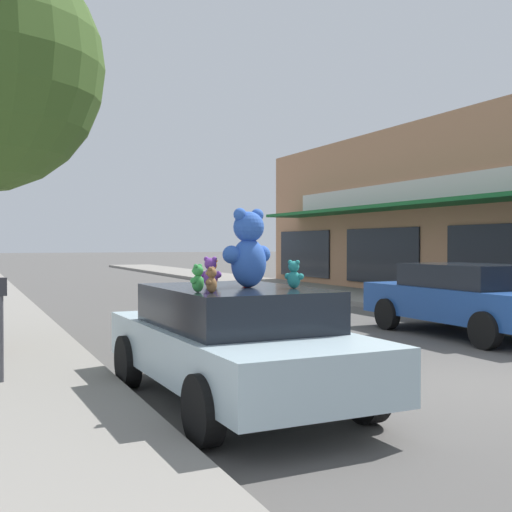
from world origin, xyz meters
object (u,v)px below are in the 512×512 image
object	(u,v)px
teddy_bear_purple	(210,273)
parked_car_far_center	(467,297)
teddy_bear_green	(198,279)
teddy_bear_red	(247,271)
teddy_bear_giant	(248,249)
plush_art_car	(234,340)
teddy_bear_orange	(211,273)
teddy_bear_brown	(211,280)
teddy_bear_teal	(294,275)
parking_meter	(1,316)

from	to	relation	value
teddy_bear_purple	parked_car_far_center	distance (m)	7.26
teddy_bear_green	teddy_bear_red	world-z (taller)	teddy_bear_red
teddy_bear_giant	teddy_bear_green	world-z (taller)	teddy_bear_giant
plush_art_car	teddy_bear_red	bearing A→B (deg)	43.18
teddy_bear_orange	teddy_bear_brown	size ratio (longest dim) A/B	1.22
teddy_bear_brown	teddy_bear_teal	distance (m)	1.10
plush_art_car	teddy_bear_giant	world-z (taller)	teddy_bear_giant
plush_art_car	teddy_bear_green	distance (m)	1.12
parked_car_far_center	parking_meter	size ratio (longest dim) A/B	3.61
plush_art_car	teddy_bear_red	distance (m)	0.88
teddy_bear_giant	teddy_bear_orange	bearing A→B (deg)	-61.67
teddy_bear_giant	plush_art_car	bearing A→B (deg)	-43.65
teddy_bear_purple	teddy_bear_teal	size ratio (longest dim) A/B	1.11
teddy_bear_purple	parking_meter	bearing A→B (deg)	5.92
teddy_bear_orange	teddy_bear_green	xyz separation A→B (m)	(-0.45, -0.80, -0.02)
teddy_bear_giant	teddy_bear_green	bearing A→B (deg)	15.20
teddy_bear_orange	teddy_bear_teal	bearing A→B (deg)	139.57
teddy_bear_brown	teddy_bear_teal	size ratio (longest dim) A/B	0.84
teddy_bear_brown	teddy_bear_red	world-z (taller)	teddy_bear_red
plush_art_car	parking_meter	bearing A→B (deg)	145.63
teddy_bear_purple	parking_meter	xyz separation A→B (m)	(-2.16, 1.49, -0.54)
plush_art_car	teddy_bear_red	world-z (taller)	teddy_bear_red
teddy_bear_green	teddy_bear_teal	xyz separation A→B (m)	(1.17, 0.10, 0.01)
teddy_bear_orange	teddy_bear_red	xyz separation A→B (m)	(0.46, 0.02, 0.02)
teddy_bear_giant	teddy_bear_brown	xyz separation A→B (m)	(-0.68, -0.61, -0.31)
teddy_bear_purple	parking_meter	distance (m)	2.68
teddy_bear_giant	teddy_bear_red	bearing A→B (deg)	-126.66
teddy_bear_brown	teddy_bear_red	xyz separation A→B (m)	(0.81, 0.97, 0.05)
teddy_bear_teal	teddy_bear_brown	bearing A→B (deg)	63.36
teddy_bear_brown	teddy_bear_purple	bearing A→B (deg)	-160.07
teddy_bear_green	teddy_bear_purple	size ratio (longest dim) A/B	0.83
plush_art_car	teddy_bear_teal	distance (m)	1.03
teddy_bear_orange	teddy_bear_purple	bearing A→B (deg)	70.16
parked_car_far_center	plush_art_car	bearing A→B (deg)	-153.78
teddy_bear_red	parked_car_far_center	world-z (taller)	teddy_bear_red
teddy_bear_green	teddy_bear_teal	bearing A→B (deg)	144.31
teddy_bear_orange	plush_art_car	bearing A→B (deg)	128.60
teddy_bear_giant	teddy_bear_teal	xyz separation A→B (m)	(0.40, -0.37, -0.28)
teddy_bear_giant	teddy_bear_purple	world-z (taller)	teddy_bear_giant
teddy_bear_red	parking_meter	size ratio (longest dim) A/B	0.29
plush_art_car	teddy_bear_giant	size ratio (longest dim) A/B	4.79
plush_art_car	parked_car_far_center	world-z (taller)	parked_car_far_center
teddy_bear_brown	teddy_bear_teal	world-z (taller)	teddy_bear_teal
teddy_bear_giant	teddy_bear_teal	size ratio (longest dim) A/B	2.84
teddy_bear_purple	plush_art_car	bearing A→B (deg)	-154.96
teddy_bear_giant	teddy_bear_orange	world-z (taller)	teddy_bear_giant
plush_art_car	teddy_bear_teal	xyz separation A→B (m)	(0.54, -0.44, 0.76)
teddy_bear_red	teddy_bear_purple	bearing A→B (deg)	-24.44
teddy_bear_orange	teddy_bear_green	size ratio (longest dim) A/B	1.12
teddy_bear_brown	teddy_bear_orange	bearing A→B (deg)	-160.84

